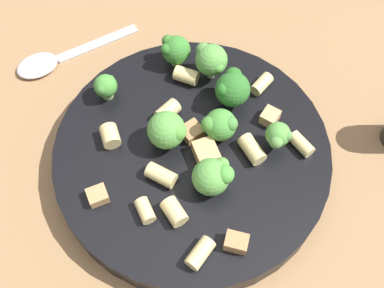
% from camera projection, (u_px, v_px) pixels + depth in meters
% --- Properties ---
extents(ground_plane, '(2.00, 2.00, 0.00)m').
position_uv_depth(ground_plane, '(192.00, 162.00, 0.51)').
color(ground_plane, '#936D47').
extents(pasta_bowl, '(0.28, 0.28, 0.03)m').
position_uv_depth(pasta_bowl, '(192.00, 154.00, 0.49)').
color(pasta_bowl, black).
rests_on(pasta_bowl, ground_plane).
extents(broccoli_floret_0, '(0.04, 0.04, 0.04)m').
position_uv_depth(broccoli_floret_0, '(232.00, 87.00, 0.49)').
color(broccoli_floret_0, '#9EC175').
rests_on(broccoli_floret_0, pasta_bowl).
extents(broccoli_floret_1, '(0.03, 0.04, 0.04)m').
position_uv_depth(broccoli_floret_1, '(211.00, 60.00, 0.50)').
color(broccoli_floret_1, '#9EC175').
rests_on(broccoli_floret_1, pasta_bowl).
extents(broccoli_floret_2, '(0.04, 0.04, 0.04)m').
position_uv_depth(broccoli_floret_2, '(168.00, 129.00, 0.46)').
color(broccoli_floret_2, '#9EC175').
rests_on(broccoli_floret_2, pasta_bowl).
extents(broccoli_floret_3, '(0.03, 0.03, 0.04)m').
position_uv_depth(broccoli_floret_3, '(175.00, 50.00, 0.52)').
color(broccoli_floret_3, '#9EC175').
rests_on(broccoli_floret_3, pasta_bowl).
extents(broccoli_floret_4, '(0.03, 0.03, 0.03)m').
position_uv_depth(broccoli_floret_4, '(278.00, 136.00, 0.46)').
color(broccoli_floret_4, '#93B766').
rests_on(broccoli_floret_4, pasta_bowl).
extents(broccoli_floret_5, '(0.04, 0.04, 0.04)m').
position_uv_depth(broccoli_floret_5, '(213.00, 176.00, 0.44)').
color(broccoli_floret_5, '#9EC175').
rests_on(broccoli_floret_5, pasta_bowl).
extents(broccoli_floret_6, '(0.03, 0.03, 0.03)m').
position_uv_depth(broccoli_floret_6, '(220.00, 125.00, 0.47)').
color(broccoli_floret_6, '#9EC175').
rests_on(broccoli_floret_6, pasta_bowl).
extents(broccoli_floret_7, '(0.03, 0.02, 0.03)m').
position_uv_depth(broccoli_floret_7, '(105.00, 87.00, 0.50)').
color(broccoli_floret_7, '#84AD60').
rests_on(broccoli_floret_7, pasta_bowl).
extents(rigatoni_0, '(0.03, 0.03, 0.02)m').
position_uv_depth(rigatoni_0, '(252.00, 149.00, 0.47)').
color(rigatoni_0, '#E0C67F').
rests_on(rigatoni_0, pasta_bowl).
extents(rigatoni_1, '(0.03, 0.03, 0.02)m').
position_uv_depth(rigatoni_1, '(174.00, 212.00, 0.44)').
color(rigatoni_1, '#E0C67F').
rests_on(rigatoni_1, pasta_bowl).
extents(rigatoni_2, '(0.03, 0.02, 0.01)m').
position_uv_depth(rigatoni_2, '(200.00, 253.00, 0.42)').
color(rigatoni_2, '#E0C67F').
rests_on(rigatoni_2, pasta_bowl).
extents(rigatoni_3, '(0.02, 0.03, 0.01)m').
position_uv_depth(rigatoni_3, '(148.00, 212.00, 0.44)').
color(rigatoni_3, '#E0C67F').
rests_on(rigatoni_3, pasta_bowl).
extents(rigatoni_4, '(0.03, 0.02, 0.02)m').
position_uv_depth(rigatoni_4, '(168.00, 111.00, 0.49)').
color(rigatoni_4, '#E0C67F').
rests_on(rigatoni_4, pasta_bowl).
extents(rigatoni_5, '(0.02, 0.03, 0.02)m').
position_uv_depth(rigatoni_5, '(186.00, 76.00, 0.52)').
color(rigatoni_5, '#E0C67F').
rests_on(rigatoni_5, pasta_bowl).
extents(rigatoni_6, '(0.03, 0.03, 0.02)m').
position_uv_depth(rigatoni_6, '(110.00, 136.00, 0.48)').
color(rigatoni_6, '#E0C67F').
rests_on(rigatoni_6, pasta_bowl).
extents(rigatoni_7, '(0.03, 0.02, 0.01)m').
position_uv_depth(rigatoni_7, '(262.00, 84.00, 0.51)').
color(rigatoni_7, '#E0C67F').
rests_on(rigatoni_7, pasta_bowl).
extents(rigatoni_8, '(0.02, 0.03, 0.02)m').
position_uv_depth(rigatoni_8, '(161.00, 175.00, 0.46)').
color(rigatoni_8, '#E0C67F').
rests_on(rigatoni_8, pasta_bowl).
extents(rigatoni_9, '(0.02, 0.03, 0.01)m').
position_uv_depth(rigatoni_9, '(301.00, 144.00, 0.48)').
color(rigatoni_9, '#E0C67F').
rests_on(rigatoni_9, pasta_bowl).
extents(chicken_chunk_0, '(0.02, 0.02, 0.01)m').
position_uv_depth(chicken_chunk_0, '(270.00, 117.00, 0.49)').
color(chicken_chunk_0, tan).
rests_on(chicken_chunk_0, pasta_bowl).
extents(chicken_chunk_1, '(0.02, 0.02, 0.01)m').
position_uv_depth(chicken_chunk_1, '(236.00, 242.00, 0.43)').
color(chicken_chunk_1, '#A87A4C').
rests_on(chicken_chunk_1, pasta_bowl).
extents(chicken_chunk_2, '(0.03, 0.03, 0.01)m').
position_uv_depth(chicken_chunk_2, '(192.00, 132.00, 0.49)').
color(chicken_chunk_2, '#A87A4C').
rests_on(chicken_chunk_2, pasta_bowl).
extents(chicken_chunk_3, '(0.02, 0.02, 0.01)m').
position_uv_depth(chicken_chunk_3, '(98.00, 196.00, 0.45)').
color(chicken_chunk_3, tan).
rests_on(chicken_chunk_3, pasta_bowl).
extents(chicken_chunk_4, '(0.03, 0.03, 0.02)m').
position_uv_depth(chicken_chunk_4, '(207.00, 152.00, 0.47)').
color(chicken_chunk_4, tan).
rests_on(chicken_chunk_4, pasta_bowl).
extents(spoon, '(0.15, 0.09, 0.01)m').
position_uv_depth(spoon, '(53.00, 59.00, 0.57)').
color(spoon, silver).
rests_on(spoon, ground_plane).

